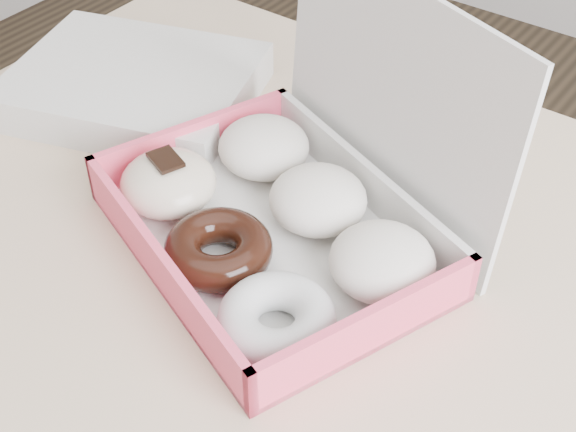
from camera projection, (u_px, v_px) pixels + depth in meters
The scene contains 3 objects.
table at pixel (367, 371), 0.76m from camera, with size 1.20×0.80×0.75m.
donut_box at pixel (285, 208), 0.76m from camera, with size 0.39×0.36×0.23m.
newspapers at pixel (134, 85), 0.95m from camera, with size 0.27×0.22×0.04m, color white.
Camera 1 is at (0.22, -0.42, 1.29)m, focal length 50.00 mm.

